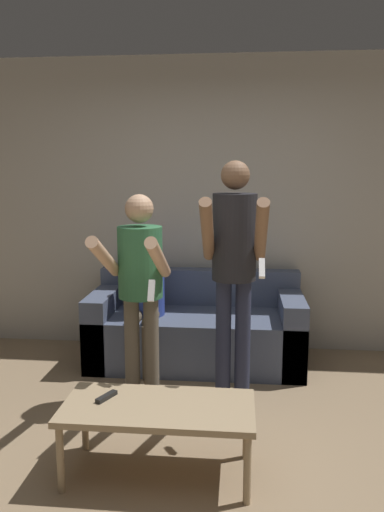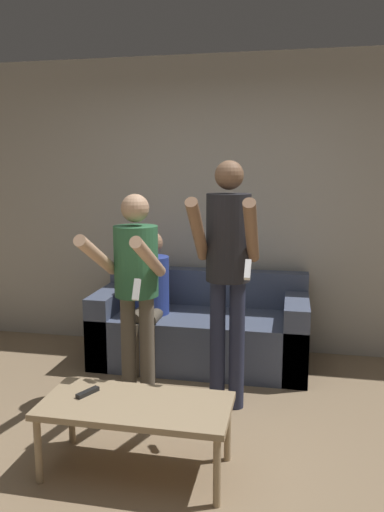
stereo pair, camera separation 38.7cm
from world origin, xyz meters
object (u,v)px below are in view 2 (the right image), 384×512
(couch, at_px, (201,331))
(person_seated, at_px, (150,293))
(coffee_table, at_px, (136,410))
(remote_on_table, at_px, (88,392))
(person_standing_right, at_px, (228,259))
(person_standing_left, at_px, (135,276))

(couch, relative_size, person_seated, 1.57)
(coffee_table, bearing_deg, remote_on_table, 171.60)
(person_standing_right, bearing_deg, remote_on_table, -130.26)
(couch, height_order, person_standing_left, person_standing_left)
(person_standing_left, height_order, remote_on_table, person_standing_left)
(person_seated, relative_size, coffee_table, 1.11)
(couch, distance_m, remote_on_table, 1.69)
(couch, bearing_deg, person_standing_left, -111.78)
(person_seated, bearing_deg, remote_on_table, -87.91)
(couch, xyz_separation_m, person_standing_left, (-0.33, -0.83, 0.66))
(person_standing_left, height_order, coffee_table, person_standing_left)
(person_standing_right, bearing_deg, coffee_table, -114.47)
(person_standing_left, bearing_deg, person_seated, 97.66)
(couch, distance_m, coffee_table, 1.69)
(person_seated, relative_size, remote_on_table, 7.78)
(coffee_table, xyz_separation_m, remote_on_table, (-0.30, 0.04, 0.05))
(person_seated, bearing_deg, person_standing_left, -82.34)
(person_standing_left, bearing_deg, couch, 68.22)
(person_standing_right, height_order, coffee_table, person_standing_right)
(couch, height_order, remote_on_table, couch)
(person_seated, bearing_deg, couch, 21.25)
(couch, relative_size, coffee_table, 1.73)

